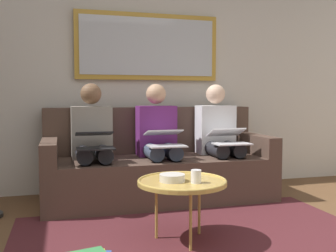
# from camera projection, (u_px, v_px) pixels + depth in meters

# --- Properties ---
(wall_rear) EXTENTS (6.00, 0.12, 2.60)m
(wall_rear) POSITION_uv_depth(u_px,v_px,m) (146.00, 71.00, 4.29)
(wall_rear) COLOR beige
(wall_rear) RESTS_ON ground_plane
(area_rug) EXTENTS (2.60, 1.80, 0.01)m
(area_rug) POSITION_uv_depth(u_px,v_px,m) (200.00, 241.00, 2.70)
(area_rug) COLOR #4C1E23
(area_rug) RESTS_ON ground_plane
(couch) EXTENTS (2.20, 0.90, 0.90)m
(couch) POSITION_uv_depth(u_px,v_px,m) (157.00, 167.00, 3.90)
(couch) COLOR #4C382D
(couch) RESTS_ON ground_plane
(framed_mirror) EXTENTS (1.56, 0.05, 0.71)m
(framed_mirror) POSITION_uv_depth(u_px,v_px,m) (148.00, 47.00, 4.18)
(framed_mirror) COLOR #B7892D
(coffee_table) EXTENTS (0.62, 0.62, 0.44)m
(coffee_table) POSITION_uv_depth(u_px,v_px,m) (182.00, 182.00, 2.69)
(coffee_table) COLOR tan
(coffee_table) RESTS_ON ground_plane
(cup) EXTENTS (0.07, 0.07, 0.09)m
(cup) POSITION_uv_depth(u_px,v_px,m) (196.00, 176.00, 2.61)
(cup) COLOR silver
(cup) RESTS_ON coffee_table
(bowl) EXTENTS (0.18, 0.18, 0.05)m
(bowl) POSITION_uv_depth(u_px,v_px,m) (172.00, 178.00, 2.66)
(bowl) COLOR beige
(bowl) RESTS_ON coffee_table
(person_left) EXTENTS (0.38, 0.58, 1.14)m
(person_left) POSITION_uv_depth(u_px,v_px,m) (219.00, 136.00, 3.98)
(person_left) COLOR silver
(person_left) RESTS_ON couch
(laptop_white) EXTENTS (0.34, 0.34, 0.15)m
(laptop_white) POSITION_uv_depth(u_px,v_px,m) (229.00, 137.00, 3.75)
(laptop_white) COLOR white
(person_middle) EXTENTS (0.38, 0.58, 1.14)m
(person_middle) POSITION_uv_depth(u_px,v_px,m) (159.00, 138.00, 3.81)
(person_middle) COLOR #66236B
(person_middle) RESTS_ON couch
(laptop_silver) EXTENTS (0.34, 0.35, 0.15)m
(laptop_silver) POSITION_uv_depth(u_px,v_px,m) (165.00, 138.00, 3.57)
(laptop_silver) COLOR silver
(person_right) EXTENTS (0.38, 0.58, 1.14)m
(person_right) POSITION_uv_depth(u_px,v_px,m) (92.00, 140.00, 3.64)
(person_right) COLOR gray
(person_right) RESTS_ON couch
(laptop_black) EXTENTS (0.32, 0.36, 0.15)m
(laptop_black) POSITION_uv_depth(u_px,v_px,m) (95.00, 140.00, 3.40)
(laptop_black) COLOR black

